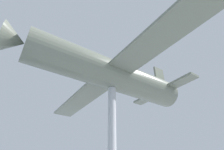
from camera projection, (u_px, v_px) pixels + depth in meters
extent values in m
cylinder|color=#B7B7BC|center=(112.00, 146.00, 10.14)|extent=(0.52, 0.52, 7.63)
cylinder|color=slate|center=(112.00, 75.00, 12.75)|extent=(4.28, 12.19, 2.19)
cube|color=slate|center=(112.00, 75.00, 12.75)|extent=(20.54, 5.58, 0.18)
cube|color=slate|center=(162.00, 91.00, 15.32)|extent=(6.64, 2.15, 0.18)
cube|color=slate|center=(160.00, 79.00, 15.97)|extent=(0.37, 1.11, 2.35)
cone|color=slate|center=(13.00, 40.00, 9.63)|extent=(2.04, 1.51, 1.86)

